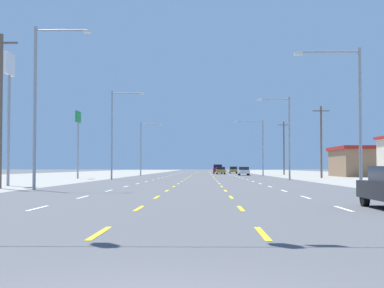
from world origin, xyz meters
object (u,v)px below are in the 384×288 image
object	(u,v)px
pole_sign_left_row_1	(9,86)
sedan_far_right_near	(244,171)
streetlight_left_row_1	(115,129)
streetlight_left_row_2	(143,145)
streetlight_left_row_0	(40,96)
streetlight_right_row_0	(353,107)
suv_inner_right_midfar	(218,169)
hatchback_far_right_far	(233,170)
sedan_inner_right_mid	(221,170)
streetlight_right_row_1	(286,132)
pole_sign_left_row_2	(78,127)
streetlight_right_row_2	(260,143)

from	to	relation	value
pole_sign_left_row_1	sedan_far_right_near	bearing A→B (deg)	68.81
sedan_far_right_near	pole_sign_left_row_1	distance (m)	60.23
streetlight_left_row_1	streetlight_left_row_2	size ratio (longest dim) A/B	1.15
streetlight_left_row_0	sedan_far_right_near	bearing A→B (deg)	75.08
streetlight_right_row_0	suv_inner_right_midfar	bearing A→B (deg)	93.99
hatchback_far_right_far	streetlight_left_row_2	xyz separation A→B (m)	(-16.66, -34.62, 4.34)
sedan_inner_right_mid	sedan_far_right_near	bearing A→B (deg)	-78.53
streetlight_right_row_0	streetlight_right_row_1	distance (m)	30.33
suv_inner_right_midfar	streetlight_right_row_1	world-z (taller)	streetlight_right_row_1
streetlight_left_row_2	pole_sign_left_row_1	bearing A→B (deg)	-95.11
suv_inner_right_midfar	streetlight_right_row_0	xyz separation A→B (m)	(6.38, -91.52, 4.15)
streetlight_right_row_0	sedan_far_right_near	bearing A→B (deg)	92.29
pole_sign_left_row_2	streetlight_right_row_1	bearing A→B (deg)	-12.85
streetlight_right_row_1	suv_inner_right_midfar	bearing A→B (deg)	96.03
pole_sign_left_row_1	streetlight_right_row_2	bearing A→B (deg)	65.47
pole_sign_left_row_1	streetlight_right_row_1	size ratio (longest dim) A/B	1.08
sedan_far_right_near	streetlight_left_row_0	xyz separation A→B (m)	(-16.97, -63.72, 5.11)
pole_sign_left_row_2	streetlight_right_row_0	xyz separation A→B (m)	(24.99, -36.05, -1.23)
suv_inner_right_midfar	streetlight_left_row_1	size ratio (longest dim) A/B	0.48
sedan_inner_right_mid	hatchback_far_right_far	world-z (taller)	hatchback_far_right_far
pole_sign_left_row_1	streetlight_right_row_1	world-z (taller)	pole_sign_left_row_1
suv_inner_right_midfar	streetlight_right_row_2	world-z (taller)	streetlight_right_row_2
suv_inner_right_midfar	pole_sign_left_row_1	bearing A→B (deg)	-102.02
sedan_far_right_near	streetlight_right_row_1	distance (m)	33.82
sedan_far_right_near	streetlight_right_row_0	bearing A→B (deg)	-87.71
suv_inner_right_midfar	streetlight_left_row_1	xyz separation A→B (m)	(-13.10, -61.20, 4.81)
suv_inner_right_midfar	streetlight_left_row_0	xyz separation A→B (m)	(-13.14, -91.52, 4.84)
suv_inner_right_midfar	streetlight_left_row_1	world-z (taller)	streetlight_left_row_1
sedan_inner_right_mid	streetlight_left_row_2	bearing A→B (deg)	-123.83
streetlight_left_row_0	streetlight_left_row_2	world-z (taller)	streetlight_left_row_0
sedan_far_right_near	streetlight_right_row_1	size ratio (longest dim) A/B	0.48
suv_inner_right_midfar	streetlight_right_row_1	size ratio (longest dim) A/B	0.52
streetlight_left_row_2	sedan_far_right_near	bearing A→B (deg)	10.26
streetlight_right_row_2	streetlight_right_row_1	bearing A→B (deg)	-89.62
sedan_inner_right_mid	streetlight_right_row_1	xyz separation A→B (m)	(6.09, -50.41, 4.69)
sedan_far_right_near	pole_sign_left_row_2	size ratio (longest dim) A/B	0.54
pole_sign_left_row_2	streetlight_left_row_1	world-z (taller)	streetlight_left_row_1
streetlight_right_row_2	suv_inner_right_midfar	bearing A→B (deg)	101.47
sedan_inner_right_mid	pole_sign_left_row_1	world-z (taller)	pole_sign_left_row_1
streetlight_left_row_1	streetlight_right_row_2	size ratio (longest dim) A/B	1.10
pole_sign_left_row_1	streetlight_right_row_1	bearing A→B (deg)	42.71
suv_inner_right_midfar	streetlight_right_row_0	distance (m)	91.84
streetlight_left_row_1	pole_sign_left_row_2	bearing A→B (deg)	133.92
sedan_inner_right_mid	streetlight_left_row_0	bearing A→B (deg)	-99.51
streetlight_left_row_1	streetlight_right_row_2	distance (m)	35.99
pole_sign_left_row_1	streetlight_right_row_2	distance (m)	58.00
streetlight_right_row_0	streetlight_right_row_1	bearing A→B (deg)	89.84
streetlight_right_row_2	streetlight_left_row_0	bearing A→B (deg)	-107.74
streetlight_left_row_1	pole_sign_left_row_1	bearing A→B (deg)	-101.84
hatchback_far_right_far	streetlight_left_row_2	size ratio (longest dim) A/B	0.44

